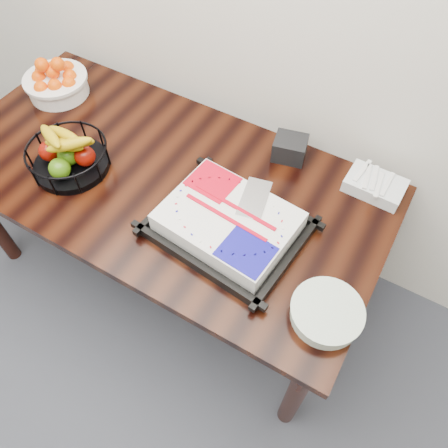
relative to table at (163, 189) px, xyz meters
The scene contains 7 objects.
table is the anchor object (origin of this frame).
cake_tray 0.40m from the table, 14.75° to the right, with size 0.55×0.45×0.10m.
tangerine_bowl 0.73m from the table, 165.12° to the left, with size 0.29×0.29×0.18m.
fruit_basket 0.39m from the table, 156.48° to the right, with size 0.31×0.31×0.17m.
plate_stack 0.84m from the table, 16.10° to the right, with size 0.23×0.23×0.06m.
fork_bag 0.84m from the table, 24.86° to the left, with size 0.22×0.15×0.06m.
napkin_box 0.54m from the table, 41.46° to the left, with size 0.13×0.11×0.09m, color black.
Camera 1 is at (0.80, 1.13, 2.05)m, focal length 35.00 mm.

